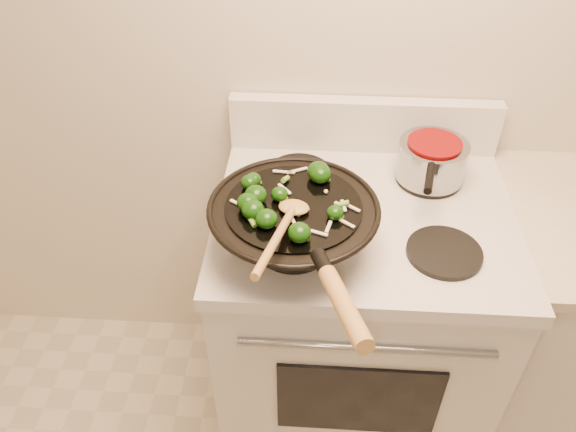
{
  "coord_description": "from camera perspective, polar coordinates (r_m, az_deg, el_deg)",
  "views": [
    {
      "loc": [
        -0.31,
        0.04,
        1.86
      ],
      "look_at": [
        -0.37,
        1.01,
        1.03
      ],
      "focal_mm": 35.0,
      "sensor_mm": 36.0,
      "label": 1
    }
  ],
  "objects": [
    {
      "name": "stove",
      "position": [
        1.8,
        6.57,
        -10.53
      ],
      "size": [
        0.78,
        0.67,
        1.08
      ],
      "color": "silver",
      "rests_on": "ground"
    },
    {
      "name": "wok",
      "position": [
        1.3,
        0.62,
        -0.84
      ],
      "size": [
        0.4,
        0.64,
        0.21
      ],
      "color": "black",
      "rests_on": "stove"
    },
    {
      "name": "stirfry",
      "position": [
        1.26,
        -0.61,
        1.95
      ],
      "size": [
        0.3,
        0.29,
        0.05
      ],
      "color": "#0F3608",
      "rests_on": "wok"
    },
    {
      "name": "wooden_spoon",
      "position": [
        1.18,
        -0.39,
        -0.87
      ],
      "size": [
        0.1,
        0.32,
        0.08
      ],
      "color": "#A77D42",
      "rests_on": "wok"
    },
    {
      "name": "saucepan",
      "position": [
        1.58,
        14.39,
        5.55
      ],
      "size": [
        0.19,
        0.3,
        0.11
      ],
      "color": "gray",
      "rests_on": "stove"
    }
  ]
}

